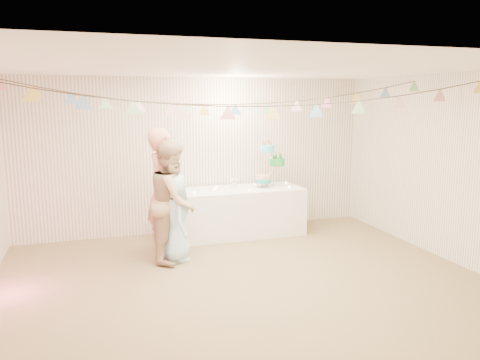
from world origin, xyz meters
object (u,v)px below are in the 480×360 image
object	(u,v)px
person_adult_b	(173,201)
cake_stand	(270,167)
person_adult_a	(163,191)
person_child	(176,218)
table	(240,211)

from	to	relation	value
person_adult_b	cake_stand	bearing A→B (deg)	-42.61
cake_stand	person_adult_a	bearing A→B (deg)	-161.67
person_child	table	bearing A→B (deg)	-54.08
cake_stand	person_child	world-z (taller)	cake_stand
table	person_adult_b	world-z (taller)	person_adult_b
person_adult_a	table	bearing A→B (deg)	-70.29
person_adult_a	cake_stand	bearing A→B (deg)	-75.17
table	person_adult_b	xyz separation A→B (m)	(-1.26, -0.89, 0.45)
table	person_adult_a	bearing A→B (deg)	-156.79
table	person_child	world-z (taller)	person_child
person_adult_b	person_child	size ratio (longest dim) A/B	1.36
person_adult_a	person_child	size ratio (longest dim) A/B	1.50
person_adult_a	person_adult_b	world-z (taller)	person_adult_a
cake_stand	person_adult_b	size ratio (longest dim) A/B	0.43
table	cake_stand	size ratio (longest dim) A/B	2.86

